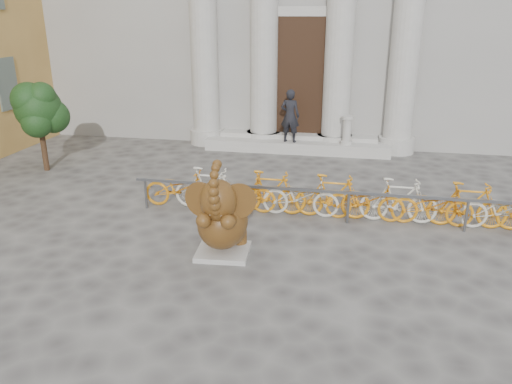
% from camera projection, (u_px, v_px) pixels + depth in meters
% --- Properties ---
extents(ground, '(80.00, 80.00, 0.00)m').
position_uv_depth(ground, '(230.00, 303.00, 7.88)').
color(ground, '#474442').
rests_on(ground, ground).
extents(entrance_steps, '(6.00, 1.20, 0.36)m').
position_uv_depth(entrance_steps, '(297.00, 145.00, 16.50)').
color(entrance_steps, '#A8A59E').
rests_on(entrance_steps, ground).
extents(elephant_statue, '(1.31, 1.47, 1.95)m').
position_uv_depth(elephant_statue, '(222.00, 220.00, 9.20)').
color(elephant_statue, '#A8A59E').
rests_on(elephant_statue, ground).
extents(bike_rack, '(9.66, 0.53, 1.00)m').
position_uv_depth(bike_rack, '(348.00, 197.00, 10.93)').
color(bike_rack, slate).
rests_on(bike_rack, ground).
extents(tree, '(1.47, 1.34, 2.54)m').
position_uv_depth(tree, '(39.00, 109.00, 13.88)').
color(tree, '#332114').
rests_on(tree, ground).
extents(pedestrian, '(0.67, 0.49, 1.69)m').
position_uv_depth(pedestrian, '(290.00, 116.00, 15.91)').
color(pedestrian, black).
rests_on(pedestrian, entrance_steps).
extents(balustrade_post, '(0.37, 0.37, 0.90)m').
position_uv_depth(balustrade_post, '(347.00, 131.00, 15.74)').
color(balustrade_post, '#A8A59E').
rests_on(balustrade_post, entrance_steps).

